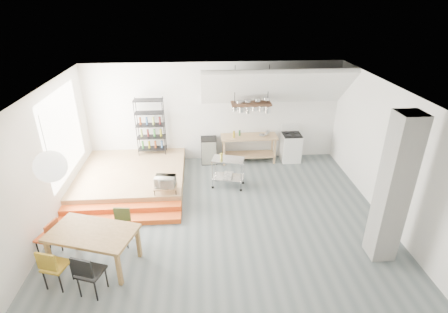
{
  "coord_description": "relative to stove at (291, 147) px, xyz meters",
  "views": [
    {
      "loc": [
        -0.46,
        -7.14,
        5.17
      ],
      "look_at": [
        0.12,
        0.8,
        1.34
      ],
      "focal_mm": 28.0,
      "sensor_mm": 36.0,
      "label": 1
    }
  ],
  "objects": [
    {
      "name": "slope_ceiling",
      "position": [
        -0.7,
        -0.26,
        2.07
      ],
      "size": [
        4.4,
        1.44,
        1.32
      ],
      "primitive_type": "cube",
      "rotation": [
        -0.73,
        0.0,
        0.0
      ],
      "color": "white",
      "rests_on": "wall_back"
    },
    {
      "name": "platform",
      "position": [
        -5.0,
        -1.16,
        -0.28
      ],
      "size": [
        3.0,
        3.0,
        0.4
      ],
      "primitive_type": "cube",
      "color": "#A77C53",
      "rests_on": "ground"
    },
    {
      "name": "stove",
      "position": [
        0.0,
        0.0,
        0.0
      ],
      "size": [
        0.6,
        0.6,
        1.18
      ],
      "color": "white",
      "rests_on": "ground"
    },
    {
      "name": "wall_left",
      "position": [
        -6.5,
        -3.16,
        1.12
      ],
      "size": [
        0.04,
        7.0,
        3.2
      ],
      "primitive_type": "cube",
      "color": "silver",
      "rests_on": "ground"
    },
    {
      "name": "chair_mustard",
      "position": [
        -5.78,
        -5.13,
        0.06
      ],
      "size": [
        0.52,
        0.52,
        0.91
      ],
      "rotation": [
        0.0,
        0.0,
        2.84
      ],
      "color": "#A07D1B",
      "rests_on": "ground"
    },
    {
      "name": "mini_fridge",
      "position": [
        -2.7,
        0.04,
        -0.06
      ],
      "size": [
        0.5,
        0.5,
        0.84
      ],
      "primitive_type": "cube",
      "color": "black",
      "rests_on": "ground"
    },
    {
      "name": "wire_shelving",
      "position": [
        -4.5,
        0.04,
        0.85
      ],
      "size": [
        0.88,
        0.38,
        1.8
      ],
      "color": "black",
      "rests_on": "platform"
    },
    {
      "name": "dining_table",
      "position": [
        -5.18,
        -4.51,
        0.24
      ],
      "size": [
        1.92,
        1.44,
        0.81
      ],
      "rotation": [
        0.0,
        0.0,
        -0.32
      ],
      "color": "brown",
      "rests_on": "ground"
    },
    {
      "name": "chair_red",
      "position": [
        -6.18,
        -4.19,
        0.04
      ],
      "size": [
        0.5,
        0.5,
        0.87
      ],
      "rotation": [
        0.0,
        0.0,
        -1.9
      ],
      "color": "#B44419",
      "rests_on": "ground"
    },
    {
      "name": "microwave_shelf",
      "position": [
        -3.9,
        -2.41,
        0.07
      ],
      "size": [
        0.6,
        0.4,
        0.16
      ],
      "color": "#A77C53",
      "rests_on": "platform"
    },
    {
      "name": "ceiling",
      "position": [
        -2.5,
        -3.16,
        2.72
      ],
      "size": [
        8.0,
        7.0,
        0.02
      ],
      "primitive_type": "cube",
      "color": "white",
      "rests_on": "wall_back"
    },
    {
      "name": "wall_back",
      "position": [
        -2.5,
        0.34,
        1.12
      ],
      "size": [
        8.0,
        0.04,
        3.2
      ],
      "primitive_type": "cube",
      "color": "silver",
      "rests_on": "ground"
    },
    {
      "name": "step_upper",
      "position": [
        -5.0,
        -2.76,
        -0.35
      ],
      "size": [
        3.0,
        0.35,
        0.27
      ],
      "primitive_type": "cube",
      "color": "#DB5219",
      "rests_on": "ground"
    },
    {
      "name": "pot_rack",
      "position": [
        -1.37,
        -0.23,
        1.5
      ],
      "size": [
        1.2,
        0.5,
        1.43
      ],
      "color": "#402719",
      "rests_on": "ceiling"
    },
    {
      "name": "step_lower",
      "position": [
        -5.0,
        -3.11,
        -0.41
      ],
      "size": [
        3.0,
        0.35,
        0.13
      ],
      "primitive_type": "cube",
      "color": "#DB5219",
      "rests_on": "ground"
    },
    {
      "name": "rolling_cart",
      "position": [
        -2.2,
        -1.56,
        0.09
      ],
      "size": [
        0.98,
        0.71,
        0.88
      ],
      "rotation": [
        0.0,
        0.0,
        -0.27
      ],
      "color": "silver",
      "rests_on": "ground"
    },
    {
      "name": "wall_right",
      "position": [
        1.5,
        -3.16,
        1.12
      ],
      "size": [
        0.04,
        7.0,
        3.2
      ],
      "primitive_type": "cube",
      "color": "silver",
      "rests_on": "ground"
    },
    {
      "name": "chair_black",
      "position": [
        -5.07,
        -5.36,
        0.09
      ],
      "size": [
        0.55,
        0.55,
        0.95
      ],
      "rotation": [
        0.0,
        0.0,
        2.8
      ],
      "color": "black",
      "rests_on": "ground"
    },
    {
      "name": "bowl",
      "position": [
        -0.98,
        -0.06,
        0.45
      ],
      "size": [
        0.27,
        0.27,
        0.05
      ],
      "primitive_type": "imported",
      "rotation": [
        0.0,
        0.0,
        -0.39
      ],
      "color": "silver",
      "rests_on": "kitchen_counter"
    },
    {
      "name": "kitchen_counter",
      "position": [
        -1.4,
        -0.01,
        0.15
      ],
      "size": [
        1.8,
        0.6,
        0.91
      ],
      "color": "#A77C53",
      "rests_on": "ground"
    },
    {
      "name": "floor",
      "position": [
        -2.5,
        -3.16,
        -0.48
      ],
      "size": [
        8.0,
        8.0,
        0.0
      ],
      "primitive_type": "plane",
      "color": "#525D5F",
      "rests_on": "ground"
    },
    {
      "name": "concrete_column",
      "position": [
        0.8,
        -4.66,
        1.12
      ],
      "size": [
        0.5,
        0.5,
        3.2
      ],
      "primitive_type": "cube",
      "color": "gray",
      "rests_on": "ground"
    },
    {
      "name": "paper_lantern",
      "position": [
        -5.75,
        -4.33,
        1.72
      ],
      "size": [
        0.6,
        0.6,
        0.6
      ],
      "primitive_type": "sphere",
      "color": "white",
      "rests_on": "ceiling"
    },
    {
      "name": "microwave",
      "position": [
        -3.9,
        -2.41,
        0.23
      ],
      "size": [
        0.56,
        0.41,
        0.29
      ],
      "primitive_type": "imported",
      "rotation": [
        0.0,
        0.0,
        -0.13
      ],
      "color": "beige",
      "rests_on": "microwave_shelf"
    },
    {
      "name": "chair_olive",
      "position": [
        -4.76,
        -3.85,
        0.02
      ],
      "size": [
        0.43,
        0.43,
        0.84
      ],
      "rotation": [
        0.0,
        0.0,
        -0.12
      ],
      "color": "#535F2D",
      "rests_on": "ground"
    },
    {
      "name": "window_pane",
      "position": [
        -6.48,
        -1.66,
        1.32
      ],
      "size": [
        0.02,
        2.5,
        2.2
      ],
      "primitive_type": "cube",
      "color": "white",
      "rests_on": "wall_left"
    }
  ]
}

